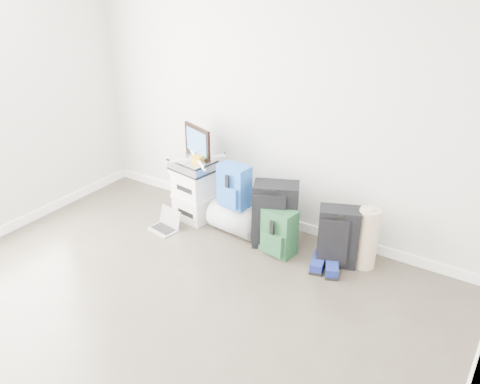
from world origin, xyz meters
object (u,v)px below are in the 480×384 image
Objects in this scene: large_suitcase at (275,215)px; laptop at (166,224)px; boxes_stack at (194,194)px; briefcase at (192,165)px; duffel_bag at (236,218)px; carry_on at (337,237)px.

large_suitcase is 1.20m from laptop.
boxes_stack is 0.35m from briefcase.
duffel_bag is 1.60× the size of laptop.
boxes_stack is at bearing 9.29° from briefcase.
duffel_bag is at bearing 158.91° from carry_on.
boxes_stack is at bearing -175.14° from duffel_bag.
large_suitcase reaches higher than carry_on.
laptop is (-1.12, -0.34, -0.28)m from large_suitcase.
laptop is at bearing -146.88° from duffel_bag.
briefcase is 1.05m from large_suitcase.
briefcase is 1.69m from carry_on.
laptop is at bearing 169.15° from carry_on.
boxes_stack is 0.44m from laptop.
laptop is (-1.77, -0.36, -0.24)m from carry_on.
large_suitcase reaches higher than boxes_stack.
duffel_bag is 0.79× the size of large_suitcase.
carry_on is (0.65, 0.02, -0.04)m from large_suitcase.
laptop is (-0.11, -0.35, -0.24)m from boxes_stack.
duffel_bag is at bearing 156.57° from large_suitcase.
carry_on is (1.11, 0.03, 0.13)m from duffel_bag.
boxes_stack is 0.86× the size of large_suitcase.
briefcase is at bearing 82.24° from laptop.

